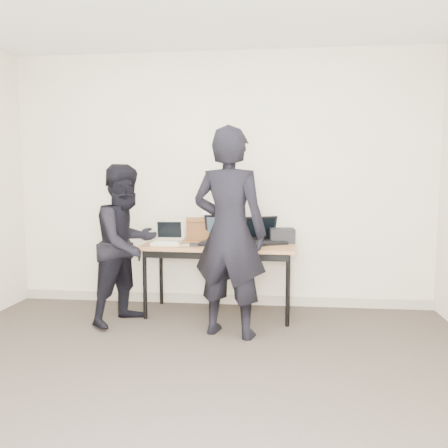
# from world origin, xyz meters

# --- Properties ---
(room) EXTENTS (4.60, 4.60, 2.80)m
(room) POSITION_xyz_m (0.00, 0.00, 1.35)
(room) COLOR #403731
(room) RESTS_ON ground
(desk) EXTENTS (1.53, 0.73, 0.72)m
(desk) POSITION_xyz_m (0.02, 1.86, 0.66)
(desk) COLOR #9A643A
(desk) RESTS_ON ground
(laptop_beige) EXTENTS (0.30, 0.29, 0.23)m
(laptop_beige) POSITION_xyz_m (-0.49, 1.82, 0.77)
(laptop_beige) COLOR #C0B699
(laptop_beige) RESTS_ON desk
(laptop_center) EXTENTS (0.41, 0.40, 0.28)m
(laptop_center) POSITION_xyz_m (0.03, 1.88, 0.78)
(laptop_center) COLOR black
(laptop_center) RESTS_ON desk
(laptop_right) EXTENTS (0.47, 0.46, 0.27)m
(laptop_right) POSITION_xyz_m (0.47, 1.99, 0.78)
(laptop_right) COLOR black
(laptop_right) RESTS_ON desk
(leather_satchel) EXTENTS (0.36, 0.19, 0.25)m
(leather_satchel) POSITION_xyz_m (-0.16, 2.09, 0.85)
(leather_satchel) COLOR brown
(leather_satchel) RESTS_ON desk
(tissue) EXTENTS (0.14, 0.11, 0.08)m
(tissue) POSITION_xyz_m (-0.13, 2.09, 1.00)
(tissue) COLOR white
(tissue) RESTS_ON leather_satchel
(equipment_box) EXTENTS (0.26, 0.23, 0.14)m
(equipment_box) POSITION_xyz_m (0.65, 2.05, 0.79)
(equipment_box) COLOR black
(equipment_box) RESTS_ON desk
(power_brick) EXTENTS (0.09, 0.06, 0.03)m
(power_brick) POSITION_xyz_m (-0.20, 1.69, 0.74)
(power_brick) COLOR black
(power_brick) RESTS_ON desk
(cables) EXTENTS (0.97, 0.36, 0.01)m
(cables) POSITION_xyz_m (0.22, 1.87, 0.72)
(cables) COLOR silver
(cables) RESTS_ON desk
(person_typist) EXTENTS (0.75, 0.59, 1.81)m
(person_typist) POSITION_xyz_m (0.18, 1.29, 0.91)
(person_typist) COLOR black
(person_typist) RESTS_ON ground
(person_observer) EXTENTS (0.85, 0.92, 1.51)m
(person_observer) POSITION_xyz_m (-0.82, 1.55, 0.75)
(person_observer) COLOR black
(person_observer) RESTS_ON ground
(baseboard) EXTENTS (4.50, 0.03, 0.10)m
(baseboard) POSITION_xyz_m (0.00, 2.23, 0.05)
(baseboard) COLOR #AAA08D
(baseboard) RESTS_ON ground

